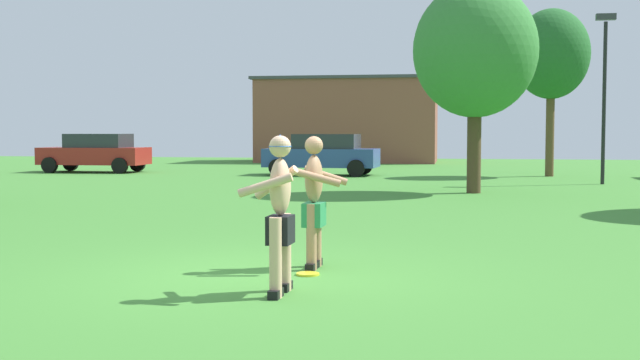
# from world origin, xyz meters

# --- Properties ---
(ground_plane) EXTENTS (80.00, 80.00, 0.00)m
(ground_plane) POSITION_xyz_m (0.00, 0.00, 0.00)
(ground_plane) COLOR #428433
(player_with_cap) EXTENTS (0.58, 0.68, 1.68)m
(player_with_cap) POSITION_xyz_m (0.44, -0.98, 0.92)
(player_with_cap) COLOR black
(player_with_cap) RESTS_ON ground_plane
(player_in_green) EXTENTS (0.59, 0.65, 1.65)m
(player_in_green) POSITION_xyz_m (0.52, 0.65, 0.87)
(player_in_green) COLOR black
(player_in_green) RESTS_ON ground_plane
(frisbee) EXTENTS (0.28, 0.28, 0.03)m
(frisbee) POSITION_xyz_m (0.53, 0.16, 0.01)
(frisbee) COLOR yellow
(frisbee) RESTS_ON ground_plane
(car_red_near_post) EXTENTS (4.30, 2.02, 1.58)m
(car_red_near_post) POSITION_xyz_m (-12.42, 21.83, 0.82)
(car_red_near_post) COLOR maroon
(car_red_near_post) RESTS_ON ground_plane
(car_blue_mid_lot) EXTENTS (4.39, 2.21, 1.58)m
(car_blue_mid_lot) POSITION_xyz_m (-2.82, 21.21, 0.82)
(car_blue_mid_lot) COLOR #2D478C
(car_blue_mid_lot) RESTS_ON ground_plane
(lamp_post) EXTENTS (0.60, 0.24, 5.40)m
(lamp_post) POSITION_xyz_m (6.86, 17.63, 3.34)
(lamp_post) COLOR black
(lamp_post) RESTS_ON ground_plane
(outbuilding_behind_lot) EXTENTS (9.89, 5.17, 4.56)m
(outbuilding_behind_lot) POSITION_xyz_m (-3.61, 34.43, 2.29)
(outbuilding_behind_lot) COLOR brown
(outbuilding_behind_lot) RESTS_ON ground_plane
(tree_right_field) EXTENTS (3.38, 3.38, 5.74)m
(tree_right_field) POSITION_xyz_m (2.72, 13.27, 3.88)
(tree_right_field) COLOR #4C3823
(tree_right_field) RESTS_ON ground_plane
(tree_near_building) EXTENTS (2.81, 2.81, 6.23)m
(tree_near_building) POSITION_xyz_m (5.68, 21.90, 4.52)
(tree_near_building) COLOR brown
(tree_near_building) RESTS_ON ground_plane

